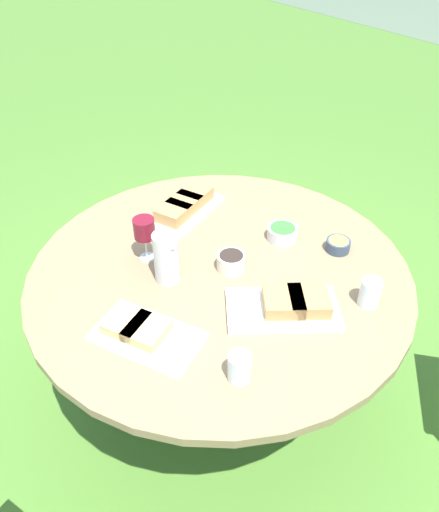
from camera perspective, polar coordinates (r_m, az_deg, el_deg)
ground_plane at (r=2.42m, az=0.00°, el=-14.73°), size 40.00×40.00×0.00m
dining_table at (r=1.95m, az=0.00°, el=-3.29°), size 1.44×1.44×0.73m
water_pitcher at (r=1.80m, az=-6.07°, el=-0.17°), size 0.10×0.09×0.20m
wine_glass at (r=1.88m, az=-8.59°, el=2.99°), size 0.08×0.08×0.18m
platter_bread_main at (r=1.72m, az=8.03°, el=-5.57°), size 0.39×0.43×0.07m
platter_charcuterie at (r=2.19m, az=-3.99°, el=5.65°), size 0.31×0.41×0.08m
platter_sandwich_side at (r=1.64m, az=-8.80°, el=-8.60°), size 0.40×0.33×0.06m
bowl_fries at (r=2.02m, az=13.39°, el=1.27°), size 0.10×0.10×0.05m
bowl_salad at (r=2.05m, az=7.17°, el=2.72°), size 0.12×0.12×0.05m
bowl_olives at (r=1.87m, az=1.35°, el=-0.59°), size 0.11×0.11×0.07m
cup_water_near at (r=1.79m, az=16.82°, el=-4.05°), size 0.07×0.07×0.10m
cup_water_far at (r=1.50m, az=2.29°, el=-12.58°), size 0.07×0.07×0.10m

